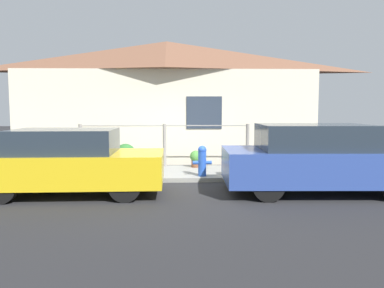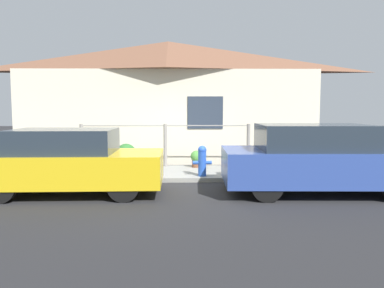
{
  "view_description": "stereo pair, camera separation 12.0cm",
  "coord_description": "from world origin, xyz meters",
  "px_view_note": "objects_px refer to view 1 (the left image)",
  "views": [
    {
      "loc": [
        0.49,
        -8.83,
        1.76
      ],
      "look_at": [
        0.75,
        0.3,
        0.9
      ],
      "focal_mm": 35.0,
      "sensor_mm": 36.0,
      "label": 1
    },
    {
      "loc": [
        0.61,
        -8.83,
        1.76
      ],
      "look_at": [
        0.75,
        0.3,
        0.9
      ],
      "focal_mm": 35.0,
      "sensor_mm": 36.0,
      "label": 2
    }
  ],
  "objects_px": {
    "car_right": "(318,159)",
    "potted_plant_by_fence": "(125,155)",
    "car_left": "(71,162)",
    "potted_plant_corner": "(290,156)",
    "fire_hydrant": "(202,160)",
    "potted_plant_near_hydrant": "(196,158)"
  },
  "relations": [
    {
      "from": "car_right",
      "to": "potted_plant_by_fence",
      "type": "height_order",
      "value": "car_right"
    },
    {
      "from": "car_left",
      "to": "potted_plant_by_fence",
      "type": "relative_size",
      "value": 5.43
    },
    {
      "from": "potted_plant_by_fence",
      "to": "potted_plant_corner",
      "type": "bearing_deg",
      "value": -0.24
    },
    {
      "from": "potted_plant_by_fence",
      "to": "potted_plant_corner",
      "type": "height_order",
      "value": "potted_plant_by_fence"
    },
    {
      "from": "fire_hydrant",
      "to": "potted_plant_near_hydrant",
      "type": "xyz_separation_m",
      "value": [
        -0.11,
        1.4,
        -0.13
      ]
    },
    {
      "from": "car_right",
      "to": "potted_plant_by_fence",
      "type": "distance_m",
      "value": 5.18
    },
    {
      "from": "car_left",
      "to": "potted_plant_corner",
      "type": "distance_m",
      "value": 5.95
    },
    {
      "from": "potted_plant_corner",
      "to": "potted_plant_by_fence",
      "type": "bearing_deg",
      "value": 179.76
    },
    {
      "from": "fire_hydrant",
      "to": "car_right",
      "type": "bearing_deg",
      "value": -31.31
    },
    {
      "from": "car_right",
      "to": "fire_hydrant",
      "type": "relative_size",
      "value": 5.35
    },
    {
      "from": "car_right",
      "to": "potted_plant_near_hydrant",
      "type": "distance_m",
      "value": 3.77
    },
    {
      "from": "fire_hydrant",
      "to": "potted_plant_corner",
      "type": "xyz_separation_m",
      "value": [
        2.53,
        1.25,
        -0.06
      ]
    },
    {
      "from": "car_left",
      "to": "potted_plant_near_hydrant",
      "type": "bearing_deg",
      "value": 45.16
    },
    {
      "from": "car_left",
      "to": "potted_plant_corner",
      "type": "bearing_deg",
      "value": 25.29
    },
    {
      "from": "car_left",
      "to": "potted_plant_by_fence",
      "type": "xyz_separation_m",
      "value": [
        0.72,
        2.7,
        -0.19
      ]
    },
    {
      "from": "potted_plant_corner",
      "to": "car_left",
      "type": "bearing_deg",
      "value": -153.24
    },
    {
      "from": "car_left",
      "to": "car_right",
      "type": "relative_size",
      "value": 0.93
    },
    {
      "from": "potted_plant_by_fence",
      "to": "car_left",
      "type": "bearing_deg",
      "value": -104.86
    },
    {
      "from": "fire_hydrant",
      "to": "potted_plant_corner",
      "type": "distance_m",
      "value": 2.82
    },
    {
      "from": "potted_plant_near_hydrant",
      "to": "potted_plant_corner",
      "type": "distance_m",
      "value": 2.64
    },
    {
      "from": "fire_hydrant",
      "to": "potted_plant_by_fence",
      "type": "xyz_separation_m",
      "value": [
        -2.07,
        1.27,
        -0.01
      ]
    },
    {
      "from": "car_right",
      "to": "fire_hydrant",
      "type": "height_order",
      "value": "car_right"
    }
  ]
}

